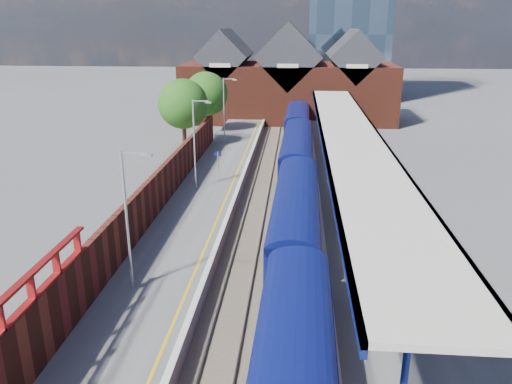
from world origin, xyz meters
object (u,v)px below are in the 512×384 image
at_px(parked_car_silver, 409,246).
at_px(platform_sign, 218,161).
at_px(parked_car_blue, 385,225).
at_px(parked_car_red, 439,295).
at_px(parked_car_dark, 437,308).
at_px(train, 297,174).
at_px(lamp_post_d, 225,106).
at_px(lamp_post_c, 196,139).
at_px(lamp_post_b, 129,213).

bearing_deg(parked_car_silver, platform_sign, 33.58).
relative_size(parked_car_silver, parked_car_blue, 1.12).
bearing_deg(parked_car_red, parked_car_dark, 173.36).
bearing_deg(parked_car_dark, parked_car_red, -4.56).
height_order(train, lamp_post_d, lamp_post_d).
xyz_separation_m(lamp_post_c, parked_car_red, (14.41, -16.78, -3.27)).
height_order(lamp_post_b, lamp_post_c, same).
distance_m(lamp_post_b, lamp_post_c, 16.00).
distance_m(train, parked_car_dark, 19.40).
xyz_separation_m(parked_car_silver, parked_car_blue, (-0.76, 3.37, -0.18)).
distance_m(lamp_post_c, lamp_post_d, 16.00).
relative_size(lamp_post_c, parked_car_red, 1.64).
bearing_deg(parked_car_silver, lamp_post_d, 17.30).
distance_m(lamp_post_c, parked_car_silver, 18.49).
xyz_separation_m(platform_sign, parked_car_red, (13.04, -18.78, -0.96)).
bearing_deg(lamp_post_b, platform_sign, 85.67).
bearing_deg(platform_sign, parked_car_blue, -39.95).
relative_size(platform_sign, parked_car_blue, 0.65).
xyz_separation_m(lamp_post_b, parked_car_dark, (14.08, -1.77, -3.36)).
bearing_deg(platform_sign, parked_car_dark, -57.25).
height_order(parked_car_dark, parked_car_blue, parked_car_dark).
distance_m(parked_car_silver, parked_car_blue, 3.46).
bearing_deg(train, parked_car_silver, -62.40).
xyz_separation_m(platform_sign, parked_car_silver, (12.79, -13.45, -0.98)).
relative_size(lamp_post_b, lamp_post_c, 1.00).
relative_size(lamp_post_c, platform_sign, 2.80).
xyz_separation_m(lamp_post_c, parked_car_silver, (14.15, -11.45, -3.28)).
bearing_deg(parked_car_dark, train, 32.43).
relative_size(lamp_post_b, parked_car_red, 1.64).
distance_m(parked_car_red, parked_car_blue, 8.76).
relative_size(train, parked_car_blue, 17.13).
xyz_separation_m(train, parked_car_blue, (5.53, -8.67, -0.59)).
relative_size(lamp_post_c, lamp_post_d, 1.00).
bearing_deg(parked_car_red, lamp_post_b, 98.53).
relative_size(lamp_post_b, lamp_post_d, 1.00).
bearing_deg(parked_car_silver, parked_car_dark, 169.38).
bearing_deg(lamp_post_d, lamp_post_c, -90.00).
height_order(parked_car_red, parked_car_silver, parked_car_red).
relative_size(train, lamp_post_c, 9.42).
bearing_deg(platform_sign, parked_car_red, -55.21).
relative_size(platform_sign, parked_car_silver, 0.58).
bearing_deg(train, parked_car_red, -69.34).
bearing_deg(lamp_post_c, lamp_post_b, -90.00).
height_order(lamp_post_b, lamp_post_d, same).
relative_size(train, parked_car_silver, 15.23).
height_order(lamp_post_c, parked_car_blue, lamp_post_c).
distance_m(lamp_post_c, parked_car_red, 22.36).
xyz_separation_m(lamp_post_b, parked_car_blue, (13.39, 7.92, -3.46)).
bearing_deg(platform_sign, lamp_post_c, -124.26).
relative_size(train, lamp_post_b, 9.42).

